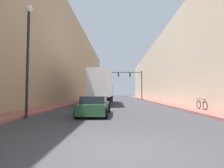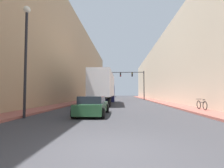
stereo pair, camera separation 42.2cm
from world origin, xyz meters
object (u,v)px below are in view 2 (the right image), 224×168
(parked_bicycle, at_px, (202,105))
(traffic_signal_gantry, at_px, (135,79))
(semi_truck, at_px, (104,87))
(sedan_car, at_px, (93,106))
(street_lamp, at_px, (26,46))

(parked_bicycle, bearing_deg, traffic_signal_gantry, 98.04)
(semi_truck, height_order, parked_bicycle, semi_truck)
(parked_bicycle, bearing_deg, sedan_car, -161.87)
(sedan_car, bearing_deg, semi_truck, 91.98)
(traffic_signal_gantry, bearing_deg, parked_bicycle, -81.96)
(semi_truck, bearing_deg, sedan_car, -88.02)
(street_lamp, xyz_separation_m, parked_bicycle, (12.42, 4.47, -3.88))
(traffic_signal_gantry, distance_m, street_lamp, 30.27)
(semi_truck, xyz_separation_m, traffic_signal_gantry, (5.51, 15.23, 2.20))
(sedan_car, relative_size, traffic_signal_gantry, 0.58)
(sedan_car, xyz_separation_m, street_lamp, (-3.87, -1.67, 3.79))
(semi_truck, relative_size, traffic_signal_gantry, 1.68)
(semi_truck, bearing_deg, traffic_signal_gantry, 70.12)
(parked_bicycle, bearing_deg, semi_truck, 134.18)
(semi_truck, height_order, street_lamp, street_lamp)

